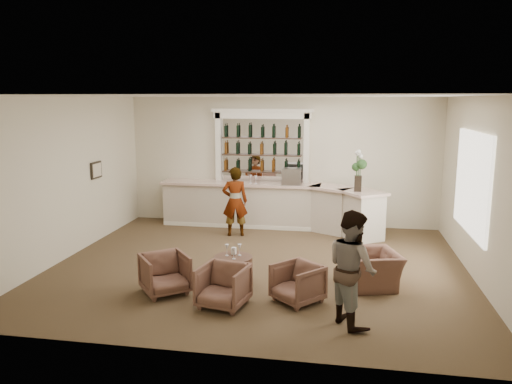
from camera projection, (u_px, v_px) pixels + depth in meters
ground at (259, 266)px, 9.83m from camera, size 8.00×8.00×0.00m
room_shell at (273, 145)px, 10.06m from camera, size 8.04×7.02×3.32m
bar_counter at (272, 206)px, 12.65m from camera, size 5.72×1.80×1.14m
back_bar_alcove at (262, 147)px, 12.84m from camera, size 2.64×0.25×3.00m
cocktail_table at (233, 270)px, 8.86m from camera, size 0.69×0.69×0.50m
sommelier at (235, 201)px, 11.91m from camera, size 0.69×0.54×1.67m
guest at (352, 268)px, 7.18m from camera, size 0.98×1.04×1.70m
armchair_left at (165, 274)px, 8.42m from camera, size 1.03×1.04×0.68m
armchair_center at (223, 286)px, 7.88m from camera, size 0.85×0.86×0.67m
armchair_right at (298, 283)px, 8.04m from camera, size 0.97×0.97×0.64m
armchair_far at (373, 269)px, 8.75m from camera, size 1.08×1.16×0.62m
espresso_machine at (291, 177)px, 12.39m from camera, size 0.49×0.42×0.41m
flower_vase at (358, 168)px, 11.47m from camera, size 0.25×0.25×0.96m
wine_glass_bar_left at (256, 180)px, 12.56m from camera, size 0.07×0.07×0.21m
wine_glass_bar_right at (251, 179)px, 12.67m from camera, size 0.07×0.07×0.21m
wine_glass_tbl_a at (227, 250)px, 8.85m from camera, size 0.07×0.07×0.21m
wine_glass_tbl_b at (240, 250)px, 8.86m from camera, size 0.07×0.07×0.21m
wine_glass_tbl_c at (234, 253)px, 8.66m from camera, size 0.07×0.07×0.21m
napkin_holder at (234, 251)px, 8.94m from camera, size 0.08×0.08×0.12m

